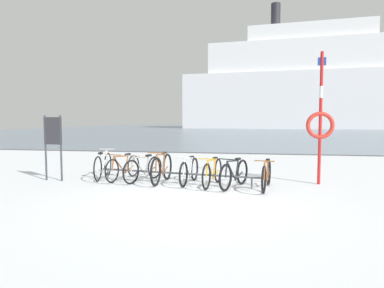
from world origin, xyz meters
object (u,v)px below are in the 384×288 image
(bicycle_1, at_px, (123,167))
(bicycle_6, at_px, (234,174))
(info_sign, at_px, (53,137))
(ferry_ship, at_px, (312,86))
(bicycle_2, at_px, (143,169))
(bicycle_7, at_px, (266,175))
(bicycle_3, at_px, (162,169))
(rescue_post, at_px, (320,122))
(bicycle_5, at_px, (213,173))
(bicycle_0, at_px, (103,165))
(bicycle_4, at_px, (189,171))

(bicycle_1, xyz_separation_m, bicycle_6, (3.13, -0.61, -0.00))
(info_sign, xyz_separation_m, ferry_ship, (17.18, 60.20, 7.03))
(bicycle_2, xyz_separation_m, bicycle_7, (3.27, -0.50, -0.00))
(bicycle_1, height_order, ferry_ship, ferry_ship)
(info_sign, bearing_deg, bicycle_6, -1.66)
(bicycle_3, xyz_separation_m, rescue_post, (4.09, 0.53, 1.25))
(bicycle_5, relative_size, bicycle_6, 1.07)
(bicycle_2, bearing_deg, rescue_post, 4.75)
(info_sign, bearing_deg, rescue_post, 5.69)
(bicycle_0, relative_size, bicycle_6, 1.07)
(bicycle_3, xyz_separation_m, ferry_ship, (14.15, 60.02, 7.86))
(bicycle_7, bearing_deg, bicycle_6, 177.39)
(info_sign, bearing_deg, bicycle_4, 2.68)
(bicycle_1, bearing_deg, bicycle_4, -8.53)
(bicycle_0, height_order, bicycle_5, bicycle_0)
(bicycle_0, xyz_separation_m, bicycle_5, (3.22, -0.56, -0.03))
(bicycle_2, xyz_separation_m, ferry_ship, (14.70, 59.87, 7.90))
(bicycle_4, relative_size, rescue_post, 0.47)
(bicycle_0, relative_size, rescue_post, 0.48)
(bicycle_1, xyz_separation_m, info_sign, (-1.84, -0.47, 0.86))
(bicycle_3, relative_size, ferry_ship, 0.03)
(bicycle_5, height_order, ferry_ship, ferry_ship)
(bicycle_4, bearing_deg, ferry_ship, 77.41)
(bicycle_7, bearing_deg, bicycle_2, 171.26)
(bicycle_0, bearing_deg, rescue_post, 1.45)
(info_sign, bearing_deg, bicycle_3, 3.40)
(bicycle_6, xyz_separation_m, info_sign, (-4.97, 0.14, 0.86))
(bicycle_2, xyz_separation_m, bicycle_4, (1.30, -0.15, -0.00))
(info_sign, height_order, ferry_ship, ferry_ship)
(bicycle_5, distance_m, ferry_ship, 62.04)
(bicycle_7, relative_size, info_sign, 0.94)
(bicycle_1, height_order, rescue_post, rescue_post)
(bicycle_7, relative_size, ferry_ship, 0.03)
(bicycle_5, bearing_deg, ferry_ship, 78.03)
(bicycle_2, height_order, info_sign, info_sign)
(bicycle_7, distance_m, info_sign, 5.81)
(bicycle_0, distance_m, bicycle_4, 2.61)
(bicycle_1, relative_size, rescue_post, 0.50)
(bicycle_5, xyz_separation_m, bicycle_7, (1.33, -0.18, -0.00))
(bicycle_0, height_order, bicycle_2, bicycle_0)
(rescue_post, distance_m, ferry_ship, 60.69)
(bicycle_0, bearing_deg, bicycle_1, -8.06)
(bicycle_0, xyz_separation_m, bicycle_4, (2.59, -0.38, -0.03))
(bicycle_2, height_order, bicycle_4, bicycle_2)
(bicycle_7, bearing_deg, bicycle_1, 170.60)
(bicycle_4, height_order, info_sign, info_sign)
(bicycle_5, height_order, bicycle_6, bicycle_6)
(bicycle_7, bearing_deg, info_sign, 178.21)
(bicycle_1, relative_size, bicycle_4, 1.06)
(bicycle_0, height_order, ferry_ship, ferry_ship)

